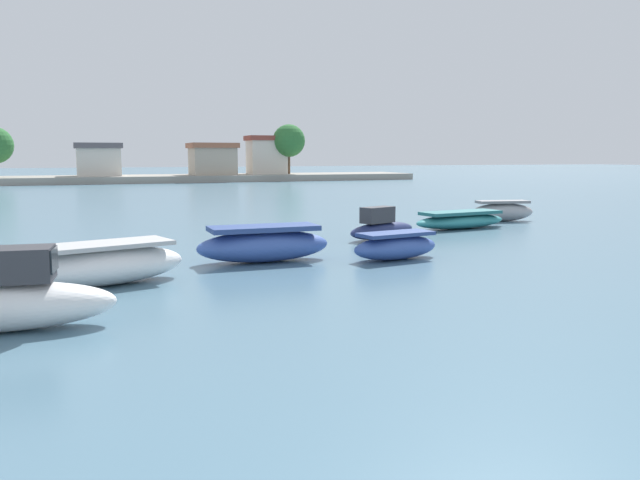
{
  "coord_description": "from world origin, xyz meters",
  "views": [
    {
      "loc": [
        -2.75,
        -1.86,
        3.69
      ],
      "look_at": [
        6.09,
        20.57,
        0.43
      ],
      "focal_mm": 35.3,
      "sensor_mm": 36.0,
      "label": 1
    }
  ],
  "objects_px": {
    "moored_boat_3": "(264,244)",
    "moored_boat_5": "(381,228)",
    "moored_boat_2": "(104,265)",
    "moored_boat_6": "(461,220)",
    "moored_boat_7": "(502,211)",
    "moored_boat_4": "(396,246)"
  },
  "relations": [
    {
      "from": "moored_boat_2",
      "to": "moored_boat_4",
      "type": "distance_m",
      "value": 9.9
    },
    {
      "from": "moored_boat_5",
      "to": "moored_boat_6",
      "type": "bearing_deg",
      "value": 0.63
    },
    {
      "from": "moored_boat_3",
      "to": "moored_boat_5",
      "type": "bearing_deg",
      "value": 30.89
    },
    {
      "from": "moored_boat_2",
      "to": "moored_boat_7",
      "type": "relative_size",
      "value": 1.32
    },
    {
      "from": "moored_boat_2",
      "to": "moored_boat_3",
      "type": "bearing_deg",
      "value": 5.73
    },
    {
      "from": "moored_boat_4",
      "to": "moored_boat_5",
      "type": "relative_size",
      "value": 0.9
    },
    {
      "from": "moored_boat_4",
      "to": "moored_boat_6",
      "type": "height_order",
      "value": "moored_boat_4"
    },
    {
      "from": "moored_boat_3",
      "to": "moored_boat_4",
      "type": "height_order",
      "value": "moored_boat_3"
    },
    {
      "from": "moored_boat_2",
      "to": "moored_boat_3",
      "type": "xyz_separation_m",
      "value": [
        5.36,
        2.13,
        0.02
      ]
    },
    {
      "from": "moored_boat_2",
      "to": "moored_boat_6",
      "type": "relative_size",
      "value": 0.9
    },
    {
      "from": "moored_boat_5",
      "to": "moored_boat_2",
      "type": "bearing_deg",
      "value": -174.09
    },
    {
      "from": "moored_boat_2",
      "to": "moored_boat_3",
      "type": "height_order",
      "value": "moored_boat_3"
    },
    {
      "from": "moored_boat_3",
      "to": "moored_boat_5",
      "type": "distance_m",
      "value": 7.56
    },
    {
      "from": "moored_boat_5",
      "to": "moored_boat_7",
      "type": "relative_size",
      "value": 1.06
    },
    {
      "from": "moored_boat_2",
      "to": "moored_boat_6",
      "type": "bearing_deg",
      "value": 9.02
    },
    {
      "from": "moored_boat_3",
      "to": "moored_boat_4",
      "type": "relative_size",
      "value": 1.31
    },
    {
      "from": "moored_boat_5",
      "to": "moored_boat_7",
      "type": "xyz_separation_m",
      "value": [
        9.79,
        4.31,
        0.05
      ]
    },
    {
      "from": "moored_boat_5",
      "to": "moored_boat_7",
      "type": "height_order",
      "value": "moored_boat_5"
    },
    {
      "from": "moored_boat_2",
      "to": "moored_boat_5",
      "type": "bearing_deg",
      "value": 10.66
    },
    {
      "from": "moored_boat_4",
      "to": "moored_boat_6",
      "type": "relative_size",
      "value": 0.65
    },
    {
      "from": "moored_boat_2",
      "to": "moored_boat_6",
      "type": "height_order",
      "value": "moored_boat_2"
    },
    {
      "from": "moored_boat_6",
      "to": "moored_boat_5",
      "type": "bearing_deg",
      "value": -165.58
    }
  ]
}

